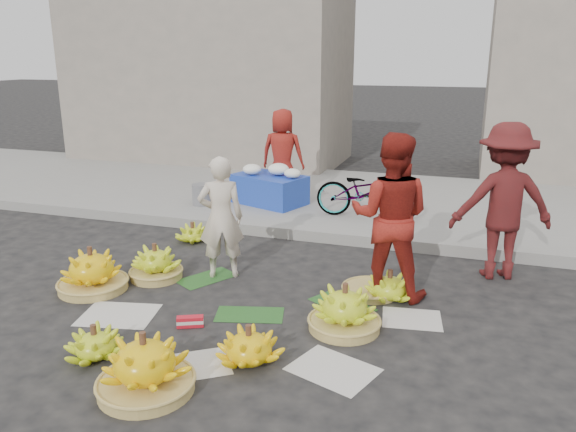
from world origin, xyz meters
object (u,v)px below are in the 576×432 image
(banana_bunch_0, at_px, (92,271))
(banana_bunch_4, at_px, (345,310))
(bicycle, at_px, (368,191))
(vendor_cream, at_px, (221,218))
(flower_table, at_px, (270,187))

(banana_bunch_0, height_order, banana_bunch_4, banana_bunch_0)
(banana_bunch_4, bearing_deg, bicycle, 97.03)
(vendor_cream, xyz_separation_m, flower_table, (-0.43, 2.75, -0.30))
(banana_bunch_4, distance_m, flower_table, 4.11)
(banana_bunch_0, relative_size, banana_bunch_4, 1.14)
(banana_bunch_4, bearing_deg, vendor_cream, 152.53)
(vendor_cream, bearing_deg, banana_bunch_4, 127.06)
(banana_bunch_4, relative_size, vendor_cream, 0.47)
(vendor_cream, distance_m, bicycle, 2.71)
(banana_bunch_0, bearing_deg, banana_bunch_4, -0.75)
(banana_bunch_4, relative_size, bicycle, 0.43)
(banana_bunch_0, xyz_separation_m, vendor_cream, (1.15, 0.79, 0.47))
(banana_bunch_0, xyz_separation_m, bicycle, (2.34, 3.22, 0.30))
(banana_bunch_4, relative_size, flower_table, 0.51)
(bicycle, bearing_deg, vendor_cream, 152.50)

